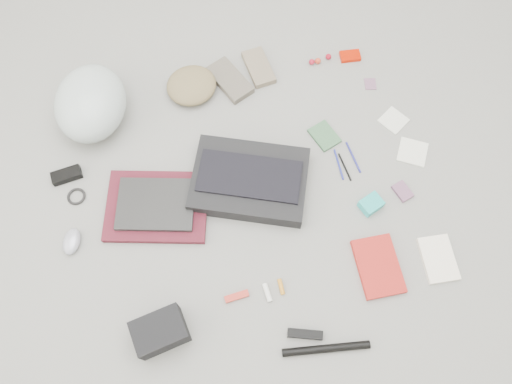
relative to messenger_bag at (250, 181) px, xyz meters
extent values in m
plane|color=gray|center=(0.01, -0.06, -0.04)|extent=(4.00, 4.00, 0.00)
cube|color=black|center=(0.00, 0.00, 0.00)|extent=(0.56, 0.49, 0.08)
cube|color=black|center=(0.00, 0.00, 0.04)|extent=(0.45, 0.34, 0.01)
cube|color=#5A1825|center=(-0.39, 0.00, -0.02)|extent=(0.48, 0.41, 0.03)
cube|color=black|center=(-0.39, 0.00, 0.00)|extent=(0.36, 0.30, 0.02)
ellipsoid|color=silver|center=(-0.57, 0.49, 0.07)|extent=(0.39, 0.44, 0.22)
ellipsoid|color=olive|center=(-0.13, 0.52, 0.00)|extent=(0.26, 0.25, 0.08)
cube|color=#665E52|center=(0.04, 0.52, -0.02)|extent=(0.19, 0.25, 0.03)
cube|color=#82735D|center=(0.19, 0.55, -0.02)|extent=(0.12, 0.21, 0.03)
cube|color=black|center=(-0.73, 0.23, -0.02)|extent=(0.13, 0.07, 0.03)
torus|color=black|center=(-0.71, 0.13, -0.03)|extent=(0.08, 0.08, 0.01)
ellipsoid|color=#9FA0B1|center=(-0.74, -0.07, -0.02)|extent=(0.10, 0.13, 0.04)
cube|color=black|center=(-0.46, -0.50, 0.02)|extent=(0.20, 0.15, 0.12)
cube|color=#B62D1F|center=(-0.17, -0.44, -0.03)|extent=(0.09, 0.03, 0.01)
cylinder|color=silver|center=(-0.05, -0.46, -0.03)|extent=(0.02, 0.07, 0.02)
cylinder|color=#C57E20|center=(0.01, -0.45, -0.03)|extent=(0.02, 0.06, 0.02)
cube|color=black|center=(0.04, -0.64, -0.03)|extent=(0.13, 0.07, 0.03)
cylinder|color=black|center=(0.10, -0.71, -0.02)|extent=(0.32, 0.08, 0.03)
cube|color=red|center=(0.39, -0.47, -0.03)|extent=(0.17, 0.25, 0.02)
cube|color=white|center=(0.63, -0.50, -0.03)|extent=(0.14, 0.20, 0.02)
cube|color=#3A6340|center=(0.37, 0.14, -0.03)|extent=(0.13, 0.15, 0.01)
cylinder|color=navy|center=(0.39, -0.01, -0.03)|extent=(0.02, 0.14, 0.01)
cylinder|color=black|center=(0.41, -0.03, -0.03)|extent=(0.02, 0.13, 0.01)
cylinder|color=navy|center=(0.46, 0.01, -0.03)|extent=(0.02, 0.15, 0.01)
cube|color=#24BFBB|center=(0.45, -0.22, -0.02)|extent=(0.10, 0.09, 0.04)
cube|color=#855576|center=(0.60, -0.20, -0.03)|extent=(0.08, 0.09, 0.02)
cube|color=silver|center=(0.69, 0.13, -0.04)|extent=(0.14, 0.14, 0.01)
cube|color=silver|center=(0.71, -0.03, -0.04)|extent=(0.16, 0.16, 0.01)
sphere|color=#A41428|center=(0.43, 0.52, -0.03)|extent=(0.03, 0.03, 0.03)
sphere|color=red|center=(0.46, 0.52, -0.02)|extent=(0.04, 0.04, 0.03)
sphere|color=#A20E21|center=(0.52, 0.53, -0.03)|extent=(0.03, 0.03, 0.03)
cube|color=red|center=(0.62, 0.51, -0.03)|extent=(0.10, 0.07, 0.02)
cube|color=#895B7A|center=(0.66, 0.34, -0.04)|extent=(0.06, 0.07, 0.00)
camera|label=1|loc=(-0.19, -0.82, 1.87)|focal=35.00mm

